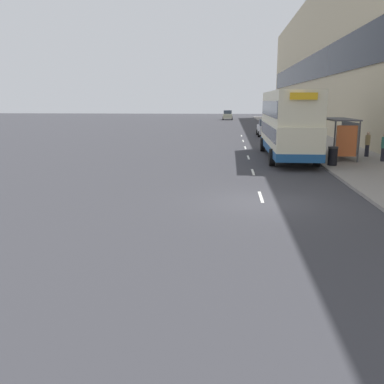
# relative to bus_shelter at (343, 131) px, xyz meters

# --- Properties ---
(ground_plane) EXTENTS (220.00, 220.00, 0.00)m
(ground_plane) POSITION_rel_bus_shelter_xyz_m (-5.77, -11.91, -1.88)
(ground_plane) COLOR #38383D
(pavement) EXTENTS (5.00, 93.00, 0.14)m
(pavement) POSITION_rel_bus_shelter_xyz_m (0.73, 26.59, -1.81)
(pavement) COLOR gray
(pavement) RESTS_ON ground_plane
(terrace_facade) EXTENTS (3.10, 93.00, 17.44)m
(terrace_facade) POSITION_rel_bus_shelter_xyz_m (4.72, 26.59, 6.84)
(terrace_facade) COLOR #C6B793
(terrace_facade) RESTS_ON ground_plane
(lane_mark_0) EXTENTS (0.12, 2.00, 0.01)m
(lane_mark_0) POSITION_rel_bus_shelter_xyz_m (-5.77, -10.96, -1.87)
(lane_mark_0) COLOR silver
(lane_mark_0) RESTS_ON ground_plane
(lane_mark_1) EXTENTS (0.12, 2.00, 0.01)m
(lane_mark_1) POSITION_rel_bus_shelter_xyz_m (-5.77, -4.95, -1.87)
(lane_mark_1) COLOR silver
(lane_mark_1) RESTS_ON ground_plane
(lane_mark_2) EXTENTS (0.12, 2.00, 0.01)m
(lane_mark_2) POSITION_rel_bus_shelter_xyz_m (-5.77, 1.07, -1.87)
(lane_mark_2) COLOR silver
(lane_mark_2) RESTS_ON ground_plane
(lane_mark_3) EXTENTS (0.12, 2.00, 0.01)m
(lane_mark_3) POSITION_rel_bus_shelter_xyz_m (-5.77, 7.08, -1.87)
(lane_mark_3) COLOR silver
(lane_mark_3) RESTS_ON ground_plane
(lane_mark_4) EXTENTS (0.12, 2.00, 0.01)m
(lane_mark_4) POSITION_rel_bus_shelter_xyz_m (-5.77, 13.10, -1.87)
(lane_mark_4) COLOR silver
(lane_mark_4) RESTS_ON ground_plane
(lane_mark_5) EXTENTS (0.12, 2.00, 0.01)m
(lane_mark_5) POSITION_rel_bus_shelter_xyz_m (-5.77, 19.12, -1.87)
(lane_mark_5) COLOR silver
(lane_mark_5) RESTS_ON ground_plane
(bus_shelter) EXTENTS (1.60, 4.20, 2.48)m
(bus_shelter) POSITION_rel_bus_shelter_xyz_m (0.00, 0.00, 0.00)
(bus_shelter) COLOR #4C4C51
(bus_shelter) RESTS_ON ground_plane
(double_decker_bus_near) EXTENTS (2.85, 11.38, 4.30)m
(double_decker_bus_near) POSITION_rel_bus_shelter_xyz_m (-3.30, 0.92, 0.41)
(double_decker_bus_near) COLOR beige
(double_decker_bus_near) RESTS_ON ground_plane
(car_0) EXTENTS (1.98, 4.00, 1.84)m
(car_0) POSITION_rel_bus_shelter_xyz_m (-7.52, 59.03, -0.98)
(car_0) COLOR #B7B799
(car_0) RESTS_ON ground_plane
(car_1) EXTENTS (1.99, 4.59, 1.80)m
(car_1) POSITION_rel_bus_shelter_xyz_m (-3.12, 18.99, -0.99)
(car_1) COLOR silver
(car_1) RESTS_ON ground_plane
(pedestrian_at_shelter) EXTENTS (0.32, 0.32, 1.61)m
(pedestrian_at_shelter) POSITION_rel_bus_shelter_xyz_m (1.91, 1.17, -0.92)
(pedestrian_at_shelter) COLOR #23232D
(pedestrian_at_shelter) RESTS_ON ground_plane
(pedestrian_2) EXTENTS (0.33, 0.33, 1.67)m
(pedestrian_2) POSITION_rel_bus_shelter_xyz_m (2.19, -1.05, -0.88)
(pedestrian_2) COLOR #23232D
(pedestrian_2) RESTS_ON ground_plane
(litter_bin) EXTENTS (0.55, 0.55, 1.05)m
(litter_bin) POSITION_rel_bus_shelter_xyz_m (-1.22, -2.95, -1.21)
(litter_bin) COLOR black
(litter_bin) RESTS_ON ground_plane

